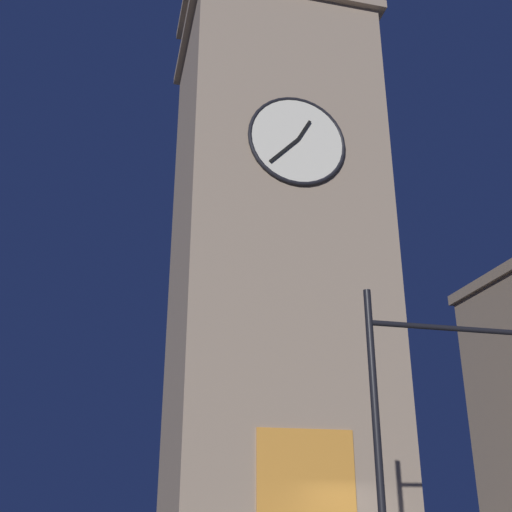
# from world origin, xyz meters

# --- Properties ---
(clocktower) EXTENTS (8.46, 7.56, 27.98)m
(clocktower) POSITION_xyz_m (1.21, -5.22, 11.60)
(clocktower) COLOR gray
(clocktower) RESTS_ON ground_plane
(traffic_signal_near) EXTENTS (4.45, 0.41, 5.99)m
(traffic_signal_near) POSITION_xyz_m (0.83, 6.09, 3.91)
(traffic_signal_near) COLOR black
(traffic_signal_near) RESTS_ON ground_plane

